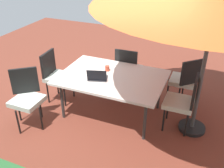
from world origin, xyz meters
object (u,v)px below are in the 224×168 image
chair_northeast (27,96)px  chair_west (183,100)px  chair_southwest (185,79)px  dining_table (112,79)px  cup (107,68)px  chair_south (128,68)px  laptop (97,77)px  chair_east (56,74)px

chair_northeast → chair_west: same height
chair_northeast → chair_southwest: (-2.31, -1.59, 0.00)m
dining_table → cup: cup is taller
cup → chair_south: bearing=-105.3°
chair_south → laptop: size_ratio=2.59×
chair_south → chair_southwest: bearing=177.6°
chair_northeast → chair_west: size_ratio=1.00×
chair_southwest → cup: chair_southwest is taller
chair_northeast → chair_south: size_ratio=1.00×
chair_west → chair_east: size_ratio=1.00×
chair_southwest → laptop: chair_southwest is taller
chair_west → chair_northeast: bearing=-71.4°
chair_northeast → laptop: 1.20m
chair_southwest → chair_south: bearing=-45.1°
dining_table → chair_west: 1.22m
chair_south → laptop: chair_south is taller
chair_southwest → chair_northeast: bearing=-9.5°
dining_table → chair_east: bearing=-1.1°
chair_northeast → chair_east: same height
chair_northeast → chair_south: same height
chair_southwest → cup: bearing=-18.9°
chair_northeast → chair_east: bearing=50.3°
chair_southwest → chair_east: bearing=-25.9°
chair_southwest → laptop: (1.31, 0.98, 0.25)m
chair_northeast → chair_southwest: same height
dining_table → chair_northeast: bearing=34.7°
chair_west → chair_south: bearing=-123.4°
chair_southwest → laptop: size_ratio=2.59×
dining_table → chair_southwest: chair_southwest is taller
chair_south → chair_east: bearing=32.2°
cup → dining_table: bearing=133.9°
chair_east → chair_southwest: (-2.29, -0.75, 0.00)m
chair_west → chair_east: same height
chair_east → chair_south: size_ratio=1.00×
chair_northeast → chair_east: (-0.02, -0.84, 0.00)m
chair_east → cup: 1.04m
chair_west → laptop: bearing=-81.2°
laptop → chair_northeast: bearing=14.1°
chair_southwest → cup: 1.45m
cup → chair_northeast: bearing=43.9°
chair_east → cup: (-1.00, -0.14, 0.25)m
chair_northeast → cup: chair_northeast is taller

